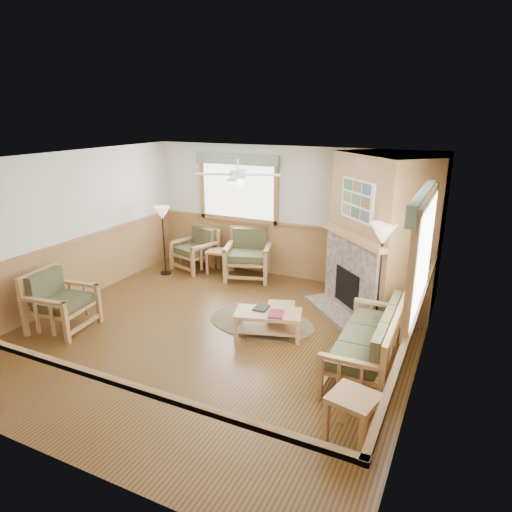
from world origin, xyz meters
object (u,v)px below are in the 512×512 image
at_px(footstool, 281,316).
at_px(floor_lamp_left, 164,241).
at_px(armchair_back_right, 248,254).
at_px(end_table_sofa, 352,418).
at_px(end_table_chairs, 219,261).
at_px(armchair_back_left, 195,249).
at_px(sofa, 367,339).
at_px(floor_lamp_right, 379,280).
at_px(coffee_table, 268,324).
at_px(armchair_left, 61,301).

height_order(footstool, floor_lamp_left, floor_lamp_left).
bearing_deg(armchair_back_right, end_table_sofa, -68.89).
xyz_separation_m(armchair_back_right, end_table_chairs, (-0.72, 0.00, -0.25)).
bearing_deg(footstool, floor_lamp_left, 158.58).
relative_size(armchair_back_left, end_table_sofa, 1.66).
bearing_deg(sofa, floor_lamp_right, -175.90).
distance_m(armchair_back_right, floor_lamp_right, 3.27).
height_order(sofa, armchair_back_right, armchair_back_right).
bearing_deg(coffee_table, armchair_back_left, 124.10).
xyz_separation_m(end_table_sofa, footstool, (-1.71, 2.14, -0.08)).
distance_m(end_table_chairs, floor_lamp_right, 3.96).
relative_size(sofa, coffee_table, 1.87).
bearing_deg(end_table_sofa, floor_lamp_right, 96.34).
relative_size(armchair_back_right, coffee_table, 0.99).
height_order(end_table_sofa, floor_lamp_right, floor_lamp_right).
height_order(armchair_back_left, footstool, armchair_back_left).
distance_m(sofa, floor_lamp_right, 1.19).
relative_size(armchair_left, end_table_chairs, 1.88).
bearing_deg(armchair_left, armchair_back_left, -12.12).
bearing_deg(end_table_sofa, floor_lamp_left, 145.35).
bearing_deg(armchair_left, end_table_sofa, -104.06).
distance_m(armchair_back_right, footstool, 2.40).
xyz_separation_m(sofa, armchair_left, (-4.63, -0.92, 0.04)).
bearing_deg(sofa, footstool, -114.32).
distance_m(end_table_chairs, floor_lamp_left, 1.24).
xyz_separation_m(end_table_chairs, floor_lamp_right, (3.65, -1.39, 0.64)).
xyz_separation_m(armchair_back_left, footstool, (2.83, -1.83, -0.26)).
height_order(sofa, floor_lamp_left, floor_lamp_left).
bearing_deg(armchair_back_left, floor_lamp_right, -0.80).
distance_m(sofa, armchair_back_right, 3.92).
relative_size(sofa, armchair_back_left, 2.11).
xyz_separation_m(armchair_back_right, floor_lamp_right, (2.94, -1.39, 0.39)).
relative_size(coffee_table, floor_lamp_right, 0.57).
relative_size(coffee_table, footstool, 2.33).
bearing_deg(coffee_table, end_table_sofa, -62.22).
distance_m(end_table_chairs, end_table_sofa, 5.60).
distance_m(armchair_left, coffee_table, 3.29).
xyz_separation_m(sofa, floor_lamp_left, (-4.74, 1.92, 0.30)).
bearing_deg(end_table_sofa, armchair_back_left, 138.78).
height_order(armchair_back_left, coffee_table, armchair_back_left).
height_order(end_table_sofa, floor_lamp_left, floor_lamp_left).
bearing_deg(armchair_left, floor_lamp_right, -73.40).
bearing_deg(armchair_back_left, armchair_left, -77.43).
distance_m(armchair_back_left, end_table_chairs, 0.63).
height_order(end_table_sofa, footstool, end_table_sofa).
bearing_deg(end_table_sofa, armchair_left, 173.29).
bearing_deg(footstool, armchair_left, -153.14).
bearing_deg(armchair_back_left, armchair_back_right, 17.34).
bearing_deg(coffee_table, sofa, -27.28).
bearing_deg(armchair_back_left, coffee_table, -21.27).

